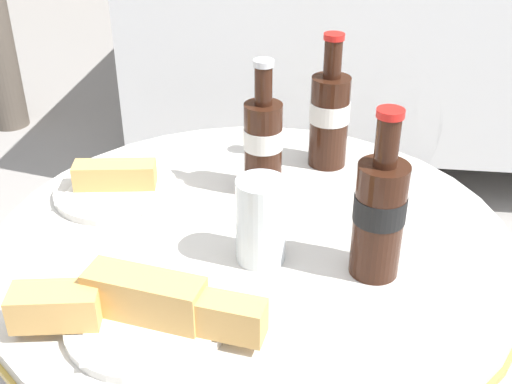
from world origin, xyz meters
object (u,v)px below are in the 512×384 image
(cola_bottle_center, at_px, (329,115))
(lunch_plate_far, at_px, (116,186))
(bistro_table, at_px, (253,301))
(cola_bottle_right, at_px, (379,213))
(drinking_glass, at_px, (261,224))
(cola_bottle_left, at_px, (260,142))
(lunch_plate_near, at_px, (141,310))

(cola_bottle_center, relative_size, lunch_plate_far, 1.17)
(bistro_table, xyz_separation_m, cola_bottle_right, (0.18, -0.07, 0.23))
(cola_bottle_center, xyz_separation_m, drinking_glass, (-0.09, -0.31, -0.04))
(cola_bottle_left, height_order, lunch_plate_far, cola_bottle_left)
(drinking_glass, bearing_deg, bistro_table, 107.38)
(lunch_plate_far, bearing_deg, lunch_plate_near, -66.94)
(cola_bottle_center, bearing_deg, cola_bottle_right, -77.08)
(drinking_glass, distance_m, lunch_plate_far, 0.31)
(lunch_plate_near, distance_m, lunch_plate_far, 0.34)
(cola_bottle_right, height_order, lunch_plate_far, cola_bottle_right)
(cola_bottle_left, bearing_deg, drinking_glass, -83.14)
(lunch_plate_far, bearing_deg, cola_bottle_right, -21.34)
(lunch_plate_near, xyz_separation_m, lunch_plate_far, (-0.13, 0.32, -0.01))
(cola_bottle_right, distance_m, cola_bottle_center, 0.33)
(lunch_plate_near, bearing_deg, bistro_table, 64.16)
(lunch_plate_far, bearing_deg, bistro_table, -20.68)
(cola_bottle_right, distance_m, lunch_plate_near, 0.33)
(cola_bottle_left, distance_m, cola_bottle_center, 0.16)
(bistro_table, xyz_separation_m, cola_bottle_center, (0.10, 0.25, 0.23))
(cola_bottle_right, bearing_deg, cola_bottle_left, 131.36)
(cola_bottle_right, relative_size, cola_bottle_center, 1.01)
(cola_bottle_right, xyz_separation_m, lunch_plate_far, (-0.42, 0.16, -0.08))
(drinking_glass, relative_size, lunch_plate_near, 0.40)
(cola_bottle_right, height_order, lunch_plate_near, cola_bottle_right)
(cola_bottle_center, xyz_separation_m, lunch_plate_near, (-0.21, -0.47, -0.07))
(drinking_glass, distance_m, lunch_plate_near, 0.21)
(cola_bottle_right, bearing_deg, lunch_plate_far, 158.66)
(cola_bottle_center, height_order, drinking_glass, cola_bottle_center)
(bistro_table, bearing_deg, lunch_plate_near, -115.84)
(cola_bottle_left, bearing_deg, cola_bottle_center, 45.72)
(cola_bottle_left, height_order, cola_bottle_center, cola_bottle_center)
(cola_bottle_left, distance_m, lunch_plate_near, 0.38)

